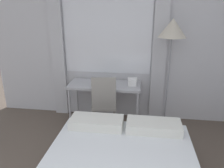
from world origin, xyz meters
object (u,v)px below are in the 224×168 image
(telephone, at_px, (132,82))
(book, at_px, (103,83))
(desk, at_px, (105,88))
(desk_chair, at_px, (104,101))
(standing_lamp, at_px, (172,33))

(telephone, bearing_deg, book, -174.61)
(desk, height_order, book, book)
(desk_chair, xyz_separation_m, telephone, (0.44, 0.28, 0.26))
(desk, relative_size, desk_chair, 1.26)
(standing_lamp, bearing_deg, desk, 178.22)
(standing_lamp, height_order, book, standing_lamp)
(desk, distance_m, book, 0.08)
(desk_chair, relative_size, book, 3.24)
(desk, xyz_separation_m, telephone, (0.47, 0.03, 0.12))
(desk_chair, bearing_deg, desk, 88.04)
(telephone, distance_m, book, 0.50)
(desk_chair, bearing_deg, standing_lamp, 3.29)
(desk_chair, relative_size, telephone, 5.28)
(telephone, bearing_deg, standing_lamp, -6.42)
(desk, xyz_separation_m, standing_lamp, (1.04, -0.03, 0.94))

